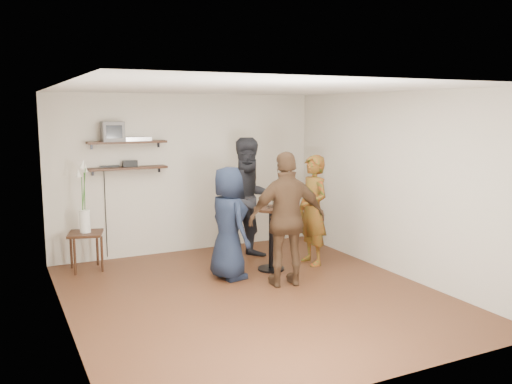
% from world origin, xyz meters
% --- Properties ---
extents(room, '(4.58, 5.08, 2.68)m').
position_xyz_m(room, '(0.00, 0.00, 1.30)').
color(room, '#4C2518').
rests_on(room, ground).
extents(shelf_upper, '(1.20, 0.25, 0.04)m').
position_xyz_m(shelf_upper, '(-1.00, 2.38, 1.85)').
color(shelf_upper, black).
rests_on(shelf_upper, room).
extents(shelf_lower, '(1.20, 0.25, 0.04)m').
position_xyz_m(shelf_lower, '(-1.00, 2.38, 1.45)').
color(shelf_lower, black).
rests_on(shelf_lower, room).
extents(crt_monitor, '(0.32, 0.30, 0.30)m').
position_xyz_m(crt_monitor, '(-1.22, 2.38, 2.02)').
color(crt_monitor, '#59595B').
rests_on(crt_monitor, shelf_upper).
extents(dvd_deck, '(0.40, 0.24, 0.06)m').
position_xyz_m(dvd_deck, '(-0.84, 2.38, 1.90)').
color(dvd_deck, silver).
rests_on(dvd_deck, shelf_upper).
extents(radio, '(0.22, 0.10, 0.10)m').
position_xyz_m(radio, '(-0.97, 2.38, 1.52)').
color(radio, black).
rests_on(radio, shelf_lower).
extents(power_strip, '(0.30, 0.05, 0.03)m').
position_xyz_m(power_strip, '(-1.27, 2.42, 1.48)').
color(power_strip, black).
rests_on(power_strip, shelf_lower).
extents(side_table, '(0.59, 0.59, 0.57)m').
position_xyz_m(side_table, '(-1.73, 2.06, 0.48)').
color(side_table, black).
rests_on(side_table, room).
extents(vase_lilies, '(0.20, 0.21, 1.09)m').
position_xyz_m(vase_lilies, '(-1.73, 2.06, 0.91)').
color(vase_lilies, white).
rests_on(vase_lilies, side_table).
extents(drinks_table, '(0.51, 0.51, 0.94)m').
position_xyz_m(drinks_table, '(0.72, 0.87, 0.60)').
color(drinks_table, black).
rests_on(drinks_table, room).
extents(wine_glass_fl, '(0.07, 0.07, 0.22)m').
position_xyz_m(wine_glass_fl, '(0.66, 0.84, 1.08)').
color(wine_glass_fl, silver).
rests_on(wine_glass_fl, drinks_table).
extents(wine_glass_fr, '(0.06, 0.06, 0.19)m').
position_xyz_m(wine_glass_fr, '(0.79, 0.83, 1.07)').
color(wine_glass_fr, silver).
rests_on(wine_glass_fr, drinks_table).
extents(wine_glass_bl, '(0.06, 0.06, 0.19)m').
position_xyz_m(wine_glass_bl, '(0.70, 0.93, 1.06)').
color(wine_glass_bl, silver).
rests_on(wine_glass_bl, drinks_table).
extents(wine_glass_br, '(0.07, 0.07, 0.22)m').
position_xyz_m(wine_glass_br, '(0.75, 0.89, 1.08)').
color(wine_glass_br, silver).
rests_on(wine_glass_br, drinks_table).
extents(person_plaid, '(0.41, 0.62, 1.67)m').
position_xyz_m(person_plaid, '(1.44, 0.89, 0.84)').
color(person_plaid, '#AC2E13').
rests_on(person_plaid, room).
extents(person_dark, '(0.93, 0.73, 1.92)m').
position_xyz_m(person_dark, '(0.72, 1.59, 0.96)').
color(person_dark, black).
rests_on(person_dark, room).
extents(person_navy, '(0.59, 0.83, 1.58)m').
position_xyz_m(person_navy, '(0.01, 0.78, 0.79)').
color(person_navy, black).
rests_on(person_navy, room).
extents(person_brown, '(1.12, 0.63, 1.81)m').
position_xyz_m(person_brown, '(0.59, 0.16, 0.90)').
color(person_brown, '#452E1D').
rests_on(person_brown, room).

